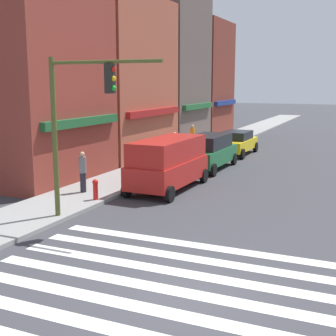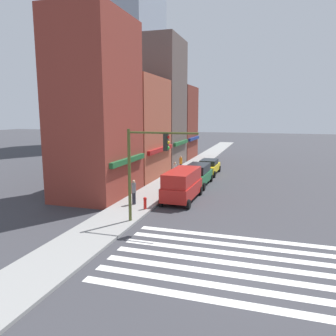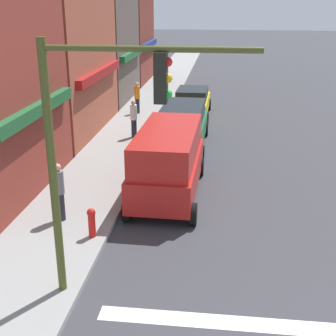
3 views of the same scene
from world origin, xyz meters
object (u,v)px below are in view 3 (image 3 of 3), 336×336
Objects in this scene: van_red at (168,160)px; pedestrian_white_shirt at (134,118)px; pedestrian_grey_coat at (59,191)px; traffic_signal at (97,131)px; suv_green at (183,125)px; sedan_yellow at (192,102)px; pedestrian_orange_vest at (137,97)px; fire_hydrant at (92,221)px.

van_red reaches higher than pedestrian_white_shirt.
van_red is 3.86m from pedestrian_grey_coat.
traffic_signal is at bearing 174.38° from van_red.
sedan_yellow is at bearing 1.14° from suv_green.
traffic_signal reaches higher than pedestrian_grey_coat.
sedan_yellow is 2.50× the size of pedestrian_grey_coat.
fire_hydrant is at bearing -69.61° from pedestrian_orange_vest.
pedestrian_grey_coat is at bearing -74.19° from pedestrian_orange_vest.
pedestrian_white_shirt is 4.93m from pedestrian_orange_vest.
pedestrian_grey_coat is at bearing 161.65° from suv_green.
traffic_signal is at bearing 177.64° from suv_green.
pedestrian_white_shirt is at bearing 72.93° from suv_green.
fire_hydrant is at bearing -32.00° from pedestrian_grey_coat.
pedestrian_grey_coat reaches higher than fire_hydrant.
pedestrian_orange_vest is (13.85, 0.23, 0.00)m from pedestrian_grey_coat.
pedestrian_white_shirt is (6.44, 2.40, -0.21)m from van_red.
sedan_yellow is at bearing 1.20° from van_red.
suv_green is at bearing 155.98° from pedestrian_white_shirt.
pedestrian_grey_coat is (-14.03, 2.90, 0.23)m from sedan_yellow.
van_red is 1.14× the size of sedan_yellow.
pedestrian_grey_coat is (3.39, 2.19, -2.82)m from traffic_signal.
fire_hydrant is at bearing 154.87° from van_red.
sedan_yellow is at bearing -2.33° from traffic_signal.
fire_hydrant is (-14.93, 1.70, -0.23)m from sedan_yellow.
suv_green is 2.68× the size of pedestrian_grey_coat.
traffic_signal reaches higher than pedestrian_orange_vest.
pedestrian_white_shirt is 1.00× the size of pedestrian_grey_coat.
pedestrian_white_shirt reaches higher than sedan_yellow.
pedestrian_white_shirt is 8.99m from pedestrian_grey_coat.
pedestrian_grey_coat is at bearing 53.11° from fire_hydrant.
sedan_yellow is at bearing -121.15° from pedestrian_white_shirt.
sedan_yellow is 5.60m from pedestrian_white_shirt.
van_red is 2.85× the size of pedestrian_orange_vest.
pedestrian_orange_vest is at bearing 5.52° from fire_hydrant.
sedan_yellow is (5.85, -0.00, -0.19)m from suv_green.
traffic_signal is 1.20× the size of suv_green.
pedestrian_white_shirt is (-5.06, 2.40, 0.23)m from sedan_yellow.
pedestrian_grey_coat is (-2.54, 2.90, -0.21)m from van_red.
pedestrian_white_shirt is 2.10× the size of fire_hydrant.
suv_green reaches higher than fire_hydrant.
van_red is 5.66m from suv_green.
fire_hydrant is (-9.87, -0.70, -0.46)m from pedestrian_white_shirt.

